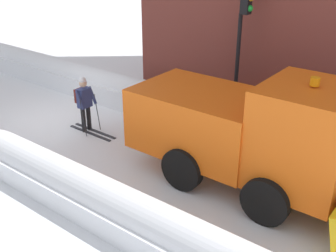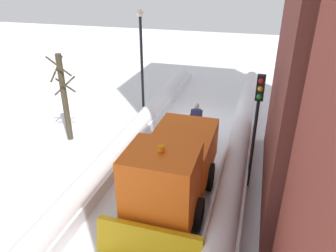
% 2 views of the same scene
% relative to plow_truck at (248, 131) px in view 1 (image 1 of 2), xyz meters
% --- Properties ---
extents(plow_truck, '(3.20, 5.98, 3.12)m').
position_rel_plow_truck_xyz_m(plow_truck, '(0.00, 0.00, 0.00)').
color(plow_truck, orange).
rests_on(plow_truck, ground).
extents(skier, '(0.62, 1.80, 1.81)m').
position_rel_plow_truck_xyz_m(skier, '(0.29, -5.52, -0.48)').
color(skier, black).
rests_on(skier, ground).
extents(traffic_light_pole, '(0.28, 0.42, 4.60)m').
position_rel_plow_truck_xyz_m(traffic_light_pole, '(-2.60, -1.69, 1.74)').
color(traffic_light_pole, black).
rests_on(traffic_light_pole, ground).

